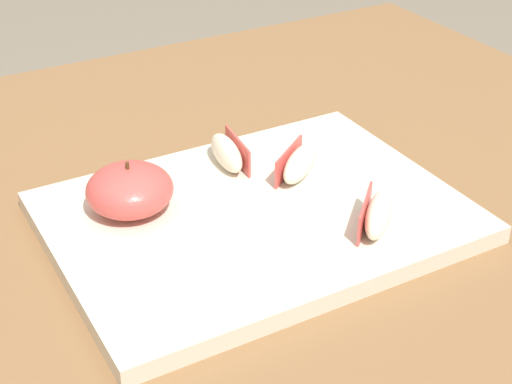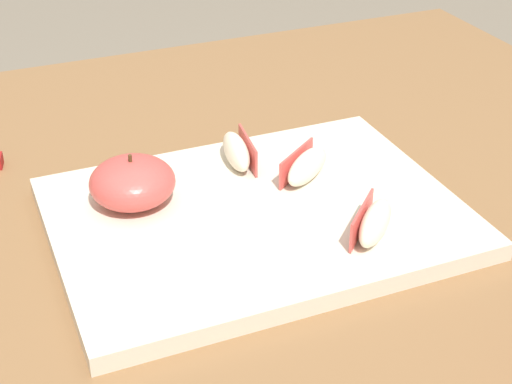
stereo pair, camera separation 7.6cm
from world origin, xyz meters
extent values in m
cube|color=brown|center=(0.00, 0.00, 0.72)|extent=(1.23, 0.94, 0.03)
cube|color=brown|center=(0.55, 0.41, 0.35)|extent=(0.06, 0.06, 0.70)
cube|color=beige|center=(0.05, -0.04, 0.74)|extent=(0.40, 0.29, 0.02)
ellipsoid|color=#D14C47|center=(-0.06, 0.02, 0.77)|extent=(0.09, 0.09, 0.05)
cylinder|color=#4C3319|center=(-0.06, 0.02, 0.80)|extent=(0.00, 0.00, 0.01)
ellipsoid|color=#F4EACC|center=(0.14, -0.13, 0.77)|extent=(0.07, 0.07, 0.03)
cube|color=#D14C47|center=(0.13, -0.12, 0.77)|extent=(0.05, 0.05, 0.03)
ellipsoid|color=#F4EACC|center=(0.07, 0.05, 0.77)|extent=(0.03, 0.07, 0.03)
cube|color=#D14C47|center=(0.08, 0.05, 0.77)|extent=(0.01, 0.07, 0.03)
ellipsoid|color=#F4EACC|center=(0.12, -0.01, 0.77)|extent=(0.07, 0.06, 0.03)
cube|color=#D14C47|center=(0.12, 0.01, 0.77)|extent=(0.06, 0.04, 0.03)
camera|label=1|loc=(-0.26, -0.60, 1.16)|focal=54.45mm
camera|label=2|loc=(-0.20, -0.64, 1.16)|focal=54.45mm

